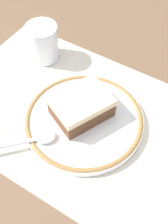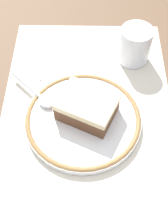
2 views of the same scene
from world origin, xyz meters
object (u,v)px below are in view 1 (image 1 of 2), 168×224
object	(u,v)px
spoon	(36,139)
plate	(84,120)
cake_slice	(81,107)
cup	(43,44)

from	to	relation	value
spoon	plate	bearing A→B (deg)	-118.42
cake_slice	spoon	world-z (taller)	cake_slice
cake_slice	cup	xyz separation A→B (m)	(0.16, -0.10, -0.00)
plate	cake_slice	distance (m)	0.03
plate	cup	distance (m)	0.20
cake_slice	spoon	size ratio (longest dim) A/B	1.23
plate	cake_slice	size ratio (longest dim) A/B	1.77
spoon	cake_slice	bearing A→B (deg)	-111.49
plate	cup	xyz separation A→B (m)	(0.17, -0.10, 0.03)
spoon	cup	xyz separation A→B (m)	(0.12, -0.19, 0.02)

